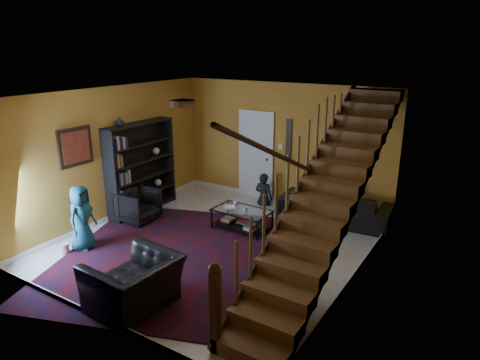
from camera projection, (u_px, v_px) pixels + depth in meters
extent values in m
plane|color=beige|center=(215.00, 245.00, 8.05)|extent=(5.50, 5.50, 0.00)
plane|color=gold|center=(283.00, 144.00, 9.85)|extent=(5.20, 0.00, 5.20)
plane|color=gold|center=(88.00, 227.00, 5.40)|extent=(5.20, 0.00, 5.20)
plane|color=gold|center=(113.00, 155.00, 8.94)|extent=(0.00, 5.50, 5.50)
plane|color=gold|center=(358.00, 201.00, 6.31)|extent=(0.00, 5.50, 5.50)
plane|color=white|center=(212.00, 94.00, 7.20)|extent=(5.50, 5.50, 0.00)
cube|color=silver|center=(281.00, 199.00, 10.25)|extent=(5.20, 0.02, 0.10)
cube|color=silver|center=(118.00, 214.00, 9.34)|extent=(0.02, 5.50, 0.10)
cube|color=gold|center=(327.00, 200.00, 6.57)|extent=(0.95, 4.92, 2.83)
cube|color=black|center=(300.00, 190.00, 6.78)|extent=(0.04, 5.02, 3.02)
cylinder|color=black|center=(303.00, 163.00, 6.63)|extent=(0.07, 4.20, 2.44)
cube|color=black|center=(215.00, 313.00, 5.08)|extent=(0.10, 0.10, 1.10)
cube|color=black|center=(141.00, 168.00, 9.45)|extent=(0.35, 1.80, 2.00)
cube|color=black|center=(143.00, 193.00, 9.63)|extent=(0.35, 1.72, 0.03)
cube|color=black|center=(141.00, 161.00, 9.40)|extent=(0.35, 1.72, 0.03)
cube|color=silver|center=(256.00, 156.00, 10.29)|extent=(0.82, 0.05, 2.05)
cube|color=maroon|center=(75.00, 147.00, 8.09)|extent=(0.04, 0.74, 0.74)
cube|color=black|center=(289.00, 139.00, 9.71)|extent=(0.14, 0.03, 0.90)
cylinder|color=#3F2814|center=(182.00, 103.00, 6.57)|extent=(0.40, 0.40, 0.10)
cube|color=#400B0E|center=(172.00, 256.00, 7.60)|extent=(4.94, 5.26, 0.02)
imported|color=black|center=(336.00, 206.00, 9.05)|extent=(2.37, 1.07, 0.68)
imported|color=black|center=(138.00, 205.00, 9.04)|extent=(0.80, 0.78, 0.70)
imported|color=black|center=(134.00, 284.00, 6.02)|extent=(1.09, 1.23, 0.76)
imported|color=black|center=(264.00, 198.00, 10.03)|extent=(0.44, 0.29, 1.22)
imported|color=black|center=(336.00, 211.00, 9.13)|extent=(0.67, 0.54, 1.31)
imported|color=#1B5769|center=(82.00, 218.00, 7.71)|extent=(0.51, 0.67, 1.22)
cube|color=black|center=(212.00, 219.00, 8.67)|extent=(0.03, 0.03, 0.43)
cube|color=black|center=(257.00, 231.00, 8.13)|extent=(0.03, 0.03, 0.43)
cube|color=black|center=(228.00, 210.00, 9.15)|extent=(0.03, 0.03, 0.43)
cube|color=black|center=(272.00, 221.00, 8.61)|extent=(0.03, 0.03, 0.43)
cube|color=black|center=(242.00, 224.00, 8.67)|extent=(1.09, 0.63, 0.02)
cube|color=silver|center=(242.00, 210.00, 8.58)|extent=(1.15, 0.70, 0.02)
imported|color=#999999|center=(236.00, 203.00, 8.83)|extent=(0.15, 0.15, 0.09)
imported|color=#999999|center=(245.00, 209.00, 8.48)|extent=(0.10, 0.10, 0.09)
imported|color=#999999|center=(229.00, 208.00, 8.59)|extent=(0.30, 0.30, 0.06)
imported|color=#999999|center=(120.00, 122.00, 8.71)|extent=(0.18, 0.18, 0.19)
cylinder|color=red|center=(65.00, 248.00, 7.69)|extent=(0.18, 0.18, 0.17)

